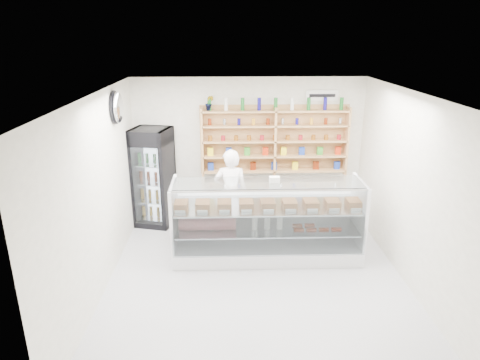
{
  "coord_description": "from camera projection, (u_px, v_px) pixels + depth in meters",
  "views": [
    {
      "loc": [
        -0.44,
        -5.71,
        3.58
      ],
      "look_at": [
        -0.22,
        0.9,
        1.3
      ],
      "focal_mm": 32.0,
      "sensor_mm": 36.0,
      "label": 1
    }
  ],
  "objects": [
    {
      "name": "security_mirror",
      "position": [
        118.0,
        107.0,
        6.84
      ],
      "size": [
        0.15,
        0.5,
        0.5
      ],
      "primitive_type": "ellipsoid",
      "color": "silver",
      "rests_on": "left_wall"
    },
    {
      "name": "potted_plant",
      "position": [
        209.0,
        103.0,
        8.0
      ],
      "size": [
        0.16,
        0.13,
        0.28
      ],
      "primitive_type": "imported",
      "rotation": [
        0.0,
        0.0,
        -0.05
      ],
      "color": "#1E6626",
      "rests_on": "wall_shelving"
    },
    {
      "name": "room",
      "position": [
        257.0,
        194.0,
        6.12
      ],
      "size": [
        5.0,
        5.0,
        5.0
      ],
      "color": "#B9B8BE",
      "rests_on": "ground"
    },
    {
      "name": "wall_sign",
      "position": [
        322.0,
        95.0,
        8.15
      ],
      "size": [
        0.62,
        0.03,
        0.2
      ],
      "primitive_type": "cube",
      "color": "white",
      "rests_on": "back_wall"
    },
    {
      "name": "drinks_cooler",
      "position": [
        153.0,
        177.0,
        8.21
      ],
      "size": [
        0.83,
        0.81,
        1.9
      ],
      "rotation": [
        0.0,
        0.0,
        -0.25
      ],
      "color": "black",
      "rests_on": "floor"
    },
    {
      "name": "shop_worker",
      "position": [
        231.0,
        194.0,
        7.71
      ],
      "size": [
        0.62,
        0.41,
        1.66
      ],
      "primitive_type": "imported",
      "rotation": [
        0.0,
        0.0,
        3.12
      ],
      "color": "white",
      "rests_on": "floor"
    },
    {
      "name": "display_counter",
      "position": [
        266.0,
        236.0,
        7.14
      ],
      "size": [
        3.08,
        0.92,
        1.34
      ],
      "color": "white",
      "rests_on": "floor"
    },
    {
      "name": "wall_shelving",
      "position": [
        275.0,
        141.0,
        8.28
      ],
      "size": [
        2.84,
        0.28,
        1.33
      ],
      "color": "tan",
      "rests_on": "back_wall"
    }
  ]
}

